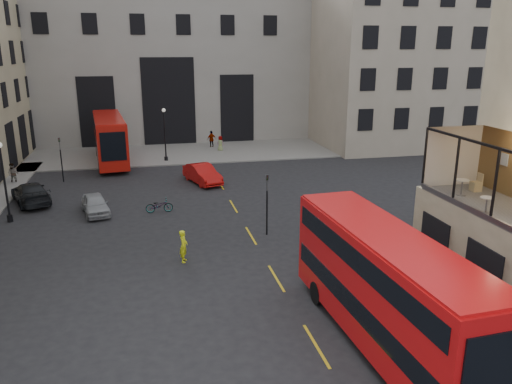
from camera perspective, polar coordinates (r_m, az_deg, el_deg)
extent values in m
plane|color=black|center=(21.00, 12.26, -16.14)|extent=(140.00, 140.00, 0.00)
cube|color=black|center=(22.46, 24.34, -9.24)|extent=(0.08, 9.20, 3.00)
cube|color=beige|center=(25.94, 21.58, 3.84)|extent=(3.00, 0.04, 2.90)
cube|color=slate|center=(21.52, 25.22, -2.70)|extent=(0.12, 10.00, 0.18)
cube|color=black|center=(20.87, 26.12, 4.47)|extent=(0.12, 10.00, 0.10)
cube|color=beige|center=(25.35, 26.53, 3.34)|extent=(0.04, 0.45, 0.55)
cube|color=#9B9790|center=(64.02, -10.36, 14.11)|extent=(34.00, 10.00, 18.00)
cube|color=black|center=(59.27, -9.92, 10.10)|extent=(6.00, 0.12, 10.00)
cube|color=black|center=(59.52, -17.67, 8.64)|extent=(4.00, 0.12, 8.00)
cube|color=black|center=(60.32, -2.17, 9.47)|extent=(4.00, 0.12, 8.00)
cube|color=#AD9E8B|center=(62.54, 14.34, 14.75)|extent=(16.00, 18.00, 20.00)
cube|color=slate|center=(55.08, -10.43, 4.41)|extent=(40.00, 12.00, 0.12)
cylinder|color=black|center=(30.38, 1.25, -2.41)|extent=(0.10, 0.10, 2.80)
imported|color=black|center=(29.82, 1.28, 1.05)|extent=(0.16, 0.20, 1.00)
cylinder|color=black|center=(45.53, -21.30, 2.81)|extent=(0.10, 0.10, 2.80)
imported|color=black|center=(45.16, -21.54, 5.15)|extent=(0.16, 0.20, 1.00)
cylinder|color=black|center=(36.14, -26.75, 0.69)|extent=(0.14, 0.14, 5.00)
cylinder|color=black|center=(36.74, -26.31, -2.69)|extent=(0.36, 0.36, 0.50)
cylinder|color=black|center=(50.70, -10.35, 6.21)|extent=(0.14, 0.14, 5.00)
cylinder|color=black|center=(51.13, -10.23, 3.72)|extent=(0.36, 0.36, 0.50)
sphere|color=silver|center=(50.31, -10.51, 9.18)|extent=(0.36, 0.36, 0.36)
cube|color=red|center=(19.68, 14.56, -10.48)|extent=(3.19, 11.54, 4.05)
cube|color=black|center=(19.93, 14.44, -11.95)|extent=(3.20, 10.92, 0.83)
cube|color=black|center=(19.16, 14.83, -7.15)|extent=(3.20, 10.92, 0.83)
cube|color=red|center=(18.86, 15.00, -4.88)|extent=(3.07, 11.31, 0.12)
cylinder|color=black|center=(22.95, 6.99, -11.38)|extent=(0.34, 1.05, 1.04)
cylinder|color=black|center=(23.89, 12.31, -10.49)|extent=(0.34, 1.05, 1.04)
cube|color=#B1140C|center=(51.23, -16.36, 5.90)|extent=(3.86, 11.86, 4.13)
cube|color=black|center=(51.33, -16.31, 5.26)|extent=(3.83, 11.23, 0.85)
cube|color=black|center=(51.03, -16.48, 7.30)|extent=(3.83, 11.23, 0.85)
cube|color=#B1140C|center=(50.92, -16.55, 8.22)|extent=(3.73, 11.61, 0.13)
cylinder|color=black|center=(55.21, -17.65, 4.43)|extent=(0.41, 1.08, 1.06)
cylinder|color=black|center=(55.30, -15.16, 4.65)|extent=(0.41, 1.08, 1.06)
cylinder|color=black|center=(47.58, -17.36, 2.65)|extent=(0.41, 1.08, 1.06)
cylinder|color=black|center=(47.68, -14.48, 2.90)|extent=(0.41, 1.08, 1.06)
imported|color=#94979B|center=(36.15, -17.90, -1.34)|extent=(2.42, 4.23, 1.36)
imported|color=#B50D0B|center=(42.41, -6.15, 2.08)|extent=(3.07, 5.12, 1.59)
imported|color=black|center=(40.28, -24.35, -0.11)|extent=(3.89, 5.73, 1.54)
imported|color=gray|center=(35.38, -11.00, -1.53)|extent=(1.87, 0.66, 0.98)
imported|color=#F3FF1A|center=(27.05, -8.28, -6.14)|extent=(0.57, 0.73, 1.78)
imported|color=gray|center=(46.57, -26.01, 1.90)|extent=(0.98, 0.84, 1.78)
imported|color=gray|center=(53.08, -16.07, 4.56)|extent=(1.20, 1.40, 1.88)
imported|color=gray|center=(57.31, -5.10, 6.01)|extent=(1.24, 0.82, 1.96)
imported|color=gray|center=(55.43, -4.09, 5.54)|extent=(0.99, 0.93, 1.70)
cylinder|color=beige|center=(22.23, 24.92, -0.59)|extent=(0.54, 0.54, 0.04)
cylinder|color=slate|center=(22.32, 24.82, -1.39)|extent=(0.07, 0.07, 0.63)
cylinder|color=slate|center=(22.41, 24.72, -2.16)|extent=(0.39, 0.39, 0.03)
cylinder|color=beige|center=(24.48, 22.55, 1.27)|extent=(0.59, 0.59, 0.04)
cylinder|color=slate|center=(24.57, 22.46, 0.48)|extent=(0.08, 0.08, 0.68)
cylinder|color=slate|center=(24.66, 22.38, -0.29)|extent=(0.43, 0.43, 0.03)
cube|color=tan|center=(25.56, 23.81, 0.59)|extent=(0.43, 0.43, 0.45)
cube|color=tan|center=(25.57, 24.27, 1.53)|extent=(0.05, 0.42, 0.40)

